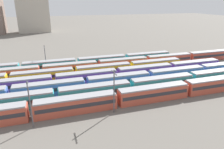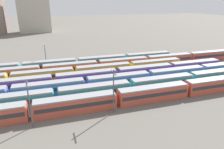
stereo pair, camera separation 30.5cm
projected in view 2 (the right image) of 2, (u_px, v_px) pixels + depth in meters
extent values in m
cube|color=#BC4C38|center=(76.00, 105.00, 45.14)|extent=(18.00, 3.00, 3.40)
cube|color=#2D2D33|center=(76.00, 103.00, 45.00)|extent=(17.20, 3.06, 0.90)
cube|color=#939399|center=(75.00, 97.00, 44.50)|extent=(17.60, 2.70, 0.35)
cube|color=#BC4C38|center=(153.00, 94.00, 50.45)|extent=(18.00, 3.00, 3.40)
cube|color=#2D2D33|center=(153.00, 92.00, 50.31)|extent=(17.20, 3.06, 0.90)
cube|color=#939399|center=(154.00, 87.00, 49.82)|extent=(17.60, 2.70, 0.35)
cube|color=#BC4C38|center=(215.00, 85.00, 55.76)|extent=(18.00, 3.00, 3.40)
cube|color=#2D2D33|center=(216.00, 84.00, 55.63)|extent=(17.20, 3.06, 0.90)
cube|color=#939399|center=(217.00, 79.00, 55.13)|extent=(17.60, 2.70, 0.35)
cube|color=teal|center=(13.00, 103.00, 46.04)|extent=(18.00, 3.00, 3.40)
cube|color=#2D2D33|center=(12.00, 101.00, 45.90)|extent=(17.20, 3.06, 0.90)
cube|color=#939399|center=(11.00, 95.00, 45.40)|extent=(17.60, 2.70, 0.35)
cube|color=teal|center=(95.00, 92.00, 51.35)|extent=(18.00, 3.00, 3.40)
cube|color=#2D2D33|center=(95.00, 91.00, 51.21)|extent=(17.20, 3.06, 0.90)
cube|color=#939399|center=(95.00, 85.00, 50.72)|extent=(17.60, 2.70, 0.35)
cube|color=teal|center=(162.00, 84.00, 56.66)|extent=(18.00, 3.00, 3.40)
cube|color=#2D2D33|center=(162.00, 82.00, 56.53)|extent=(17.20, 3.06, 0.90)
cube|color=#939399|center=(162.00, 77.00, 56.03)|extent=(17.60, 2.70, 0.35)
cube|color=teal|center=(217.00, 77.00, 61.98)|extent=(18.00, 3.00, 3.40)
cube|color=#2D2D33|center=(217.00, 75.00, 61.84)|extent=(17.20, 3.06, 0.90)
cube|color=#939399|center=(218.00, 71.00, 61.34)|extent=(17.60, 2.70, 0.35)
cube|color=#4C70BC|center=(50.00, 89.00, 52.99)|extent=(18.00, 3.00, 3.40)
cube|color=#2D2D33|center=(50.00, 88.00, 52.85)|extent=(17.20, 3.06, 0.90)
cube|color=#939399|center=(49.00, 83.00, 52.35)|extent=(17.60, 2.70, 0.35)
cube|color=#4C70BC|center=(119.00, 81.00, 58.30)|extent=(18.00, 3.00, 3.40)
cube|color=#2D2D33|center=(119.00, 80.00, 58.16)|extent=(17.20, 3.06, 0.90)
cube|color=#939399|center=(119.00, 75.00, 57.66)|extent=(17.60, 2.70, 0.35)
cube|color=#4C70BC|center=(176.00, 75.00, 63.61)|extent=(18.00, 3.00, 3.40)
cube|color=#2D2D33|center=(176.00, 73.00, 63.47)|extent=(17.20, 3.06, 0.90)
cube|color=#939399|center=(177.00, 69.00, 62.98)|extent=(17.60, 2.70, 0.35)
cube|color=#6B429E|center=(18.00, 86.00, 55.36)|extent=(18.00, 3.00, 3.40)
cube|color=#2D2D33|center=(18.00, 84.00, 55.22)|extent=(17.20, 3.06, 0.90)
cube|color=#939399|center=(17.00, 79.00, 54.73)|extent=(17.60, 2.70, 0.35)
cube|color=#6B429E|center=(87.00, 78.00, 60.68)|extent=(18.00, 3.00, 3.40)
cube|color=#2D2D33|center=(87.00, 77.00, 60.54)|extent=(17.20, 3.06, 0.90)
cube|color=#939399|center=(87.00, 72.00, 60.04)|extent=(17.60, 2.70, 0.35)
cube|color=#6B429E|center=(145.00, 72.00, 65.99)|extent=(18.00, 3.00, 3.40)
cube|color=#2D2D33|center=(145.00, 71.00, 65.85)|extent=(17.20, 3.06, 0.90)
cube|color=#939399|center=(145.00, 66.00, 65.35)|extent=(17.60, 2.70, 0.35)
cube|color=#6B429E|center=(194.00, 67.00, 71.30)|extent=(18.00, 3.00, 3.40)
cube|color=#2D2D33|center=(195.00, 66.00, 71.16)|extent=(17.20, 3.06, 0.90)
cube|color=#939399|center=(195.00, 61.00, 70.67)|extent=(17.60, 2.70, 0.35)
cube|color=yellow|center=(43.00, 77.00, 61.88)|extent=(18.00, 3.00, 3.40)
cube|color=#2D2D33|center=(43.00, 75.00, 61.74)|extent=(17.20, 3.06, 0.90)
cube|color=#939399|center=(43.00, 71.00, 61.24)|extent=(17.60, 2.70, 0.35)
cube|color=yellow|center=(104.00, 71.00, 67.19)|extent=(18.00, 3.00, 3.40)
cube|color=#2D2D33|center=(104.00, 70.00, 67.05)|extent=(17.20, 3.06, 0.90)
cube|color=#939399|center=(104.00, 65.00, 66.56)|extent=(17.60, 2.70, 0.35)
cube|color=yellow|center=(155.00, 66.00, 72.50)|extent=(18.00, 3.00, 3.40)
cube|color=#2D2D33|center=(155.00, 64.00, 72.37)|extent=(17.20, 3.06, 0.90)
cube|color=#939399|center=(156.00, 60.00, 71.87)|extent=(17.60, 2.70, 0.35)
cube|color=#BC4C38|center=(9.00, 75.00, 63.71)|extent=(18.00, 3.00, 3.40)
cube|color=#2D2D33|center=(9.00, 73.00, 63.58)|extent=(17.20, 3.06, 0.90)
cube|color=#939399|center=(8.00, 69.00, 63.08)|extent=(17.60, 2.70, 0.35)
cube|color=#BC4C38|center=(71.00, 69.00, 69.03)|extent=(18.00, 3.00, 3.40)
cube|color=#2D2D33|center=(71.00, 68.00, 68.89)|extent=(17.20, 3.06, 0.90)
cube|color=#939399|center=(70.00, 64.00, 68.39)|extent=(17.60, 2.70, 0.35)
cube|color=#BC4C38|center=(123.00, 64.00, 74.34)|extent=(18.00, 3.00, 3.40)
cube|color=#2D2D33|center=(124.00, 63.00, 74.20)|extent=(17.20, 3.06, 0.90)
cube|color=#939399|center=(124.00, 59.00, 73.70)|extent=(17.60, 2.70, 0.35)
cube|color=#BC4C38|center=(169.00, 60.00, 79.65)|extent=(18.00, 3.00, 3.40)
cube|color=#2D2D33|center=(169.00, 59.00, 79.51)|extent=(17.20, 3.06, 0.90)
cube|color=#939399|center=(170.00, 55.00, 79.02)|extent=(17.60, 2.70, 0.35)
cube|color=#BC4C38|center=(209.00, 56.00, 84.96)|extent=(18.00, 3.00, 3.40)
cube|color=#2D2D33|center=(209.00, 55.00, 84.83)|extent=(17.20, 3.06, 0.90)
cube|color=#939399|center=(210.00, 52.00, 84.33)|extent=(17.60, 2.70, 0.35)
cube|color=teal|center=(50.00, 66.00, 71.86)|extent=(18.00, 3.00, 3.40)
cube|color=#2D2D33|center=(50.00, 65.00, 71.72)|extent=(17.20, 3.06, 0.90)
cube|color=#939399|center=(50.00, 61.00, 71.22)|extent=(17.60, 2.70, 0.35)
cube|color=teal|center=(102.00, 62.00, 77.17)|extent=(18.00, 3.00, 3.40)
cube|color=#2D2D33|center=(102.00, 61.00, 77.03)|extent=(17.20, 3.06, 0.90)
cube|color=#939399|center=(102.00, 57.00, 76.53)|extent=(17.60, 2.70, 0.35)
cube|color=teal|center=(148.00, 58.00, 82.48)|extent=(18.00, 3.00, 3.40)
cube|color=#2D2D33|center=(148.00, 57.00, 82.34)|extent=(17.20, 3.06, 0.90)
cube|color=#939399|center=(148.00, 53.00, 81.85)|extent=(17.60, 2.70, 0.35)
cylinder|color=#4C4C51|center=(30.00, 105.00, 38.65)|extent=(0.24, 0.24, 9.58)
cube|color=#47474C|center=(27.00, 84.00, 37.23)|extent=(0.16, 3.20, 0.16)
cylinder|color=#4C4C51|center=(46.00, 57.00, 73.05)|extent=(0.24, 0.24, 8.67)
cube|color=#47474C|center=(45.00, 47.00, 71.78)|extent=(0.16, 3.20, 0.16)
cylinder|color=#4C4C51|center=(114.00, 92.00, 43.79)|extent=(0.24, 0.24, 9.94)
cube|color=#47474C|center=(114.00, 73.00, 42.31)|extent=(0.16, 3.20, 0.16)
cube|color=#B2A899|center=(34.00, 13.00, 157.07)|extent=(23.20, 12.92, 28.92)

